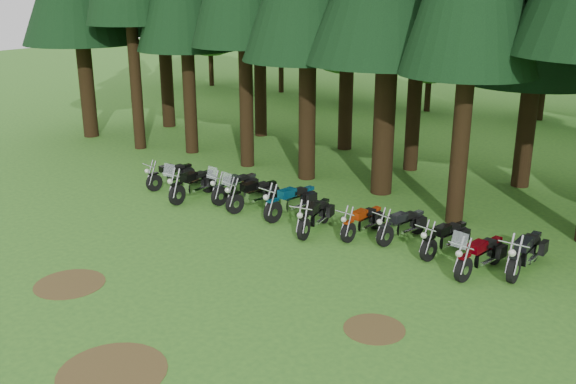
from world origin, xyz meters
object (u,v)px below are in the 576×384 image
at_px(motorcycle_5, 315,217).
at_px(motorcycle_8, 445,239).
at_px(motorcycle_1, 193,185).
at_px(motorcycle_2, 235,187).
at_px(motorcycle_0, 171,175).
at_px(motorcycle_9, 480,256).
at_px(motorcycle_3, 253,195).
at_px(motorcycle_10, 525,254).
at_px(motorcycle_4, 291,202).
at_px(motorcycle_6, 363,222).
at_px(motorcycle_7, 402,226).

xyz_separation_m(motorcycle_5, motorcycle_8, (4.00, 0.66, -0.02)).
bearing_deg(motorcycle_8, motorcycle_1, -164.40).
bearing_deg(motorcycle_2, motorcycle_8, 3.77).
relative_size(motorcycle_0, motorcycle_9, 0.93).
height_order(motorcycle_3, motorcycle_5, motorcycle_3).
distance_m(motorcycle_5, motorcycle_10, 6.25).
bearing_deg(motorcycle_1, motorcycle_0, 159.41).
distance_m(motorcycle_4, motorcycle_6, 2.77).
bearing_deg(motorcycle_5, motorcycle_3, 159.27).
height_order(motorcycle_4, motorcycle_7, motorcycle_4).
xyz_separation_m(motorcycle_9, motorcycle_10, (0.95, 0.79, 0.02)).
relative_size(motorcycle_3, motorcycle_6, 1.12).
height_order(motorcycle_1, motorcycle_7, motorcycle_1).
height_order(motorcycle_3, motorcycle_9, motorcycle_3).
distance_m(motorcycle_2, motorcycle_7, 6.49).
distance_m(motorcycle_2, motorcycle_8, 7.95).
bearing_deg(motorcycle_10, motorcycle_5, -171.19).
xyz_separation_m(motorcycle_0, motorcycle_7, (9.49, 0.17, -0.00)).
bearing_deg(motorcycle_7, motorcycle_2, -165.71).
distance_m(motorcycle_0, motorcycle_2, 3.00).
bearing_deg(motorcycle_9, motorcycle_7, 172.21).
distance_m(motorcycle_8, motorcycle_9, 1.43).
bearing_deg(motorcycle_1, motorcycle_3, 7.84).
relative_size(motorcycle_6, motorcycle_10, 0.86).
distance_m(motorcycle_0, motorcycle_7, 9.49).
xyz_separation_m(motorcycle_0, motorcycle_8, (10.94, -0.07, 0.00)).
bearing_deg(motorcycle_9, motorcycle_5, -169.08).
bearing_deg(motorcycle_6, motorcycle_10, 8.51).
bearing_deg(motorcycle_1, motorcycle_5, -3.65).
distance_m(motorcycle_8, motorcycle_10, 2.20).
bearing_deg(motorcycle_6, motorcycle_3, -174.79).
bearing_deg(motorcycle_0, motorcycle_10, 11.24).
distance_m(motorcycle_1, motorcycle_4, 3.98).
relative_size(motorcycle_4, motorcycle_9, 1.04).
relative_size(motorcycle_0, motorcycle_8, 0.99).
distance_m(motorcycle_3, motorcycle_4, 1.52).
xyz_separation_m(motorcycle_7, motorcycle_9, (2.70, -0.94, 0.04)).
height_order(motorcycle_8, motorcycle_9, motorcycle_9).
bearing_deg(motorcycle_9, motorcycle_0, -172.29).
bearing_deg(motorcycle_10, motorcycle_6, -175.50).
xyz_separation_m(motorcycle_6, motorcycle_10, (4.80, 0.22, 0.07)).
relative_size(motorcycle_6, motorcycle_9, 0.90).
bearing_deg(motorcycle_8, motorcycle_3, -166.76).
bearing_deg(motorcycle_9, motorcycle_8, 162.15).
height_order(motorcycle_2, motorcycle_3, motorcycle_3).
xyz_separation_m(motorcycle_2, motorcycle_9, (9.19, -0.95, -0.00)).
bearing_deg(motorcycle_10, motorcycle_1, -175.24).
height_order(motorcycle_8, motorcycle_10, motorcycle_10).
bearing_deg(motorcycle_4, motorcycle_9, 3.38).
relative_size(motorcycle_9, motorcycle_10, 0.95).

